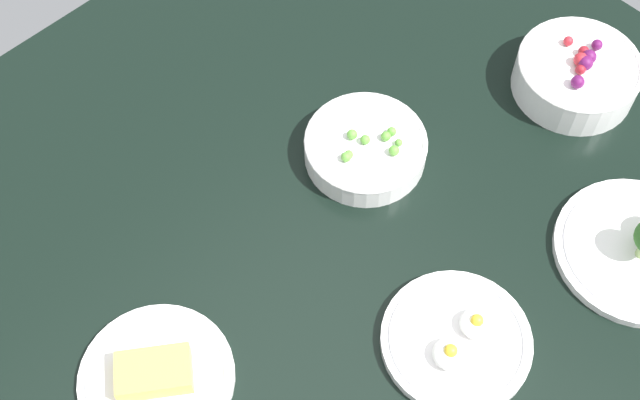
{
  "coord_description": "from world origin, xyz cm",
  "views": [
    {
      "loc": [
        41.38,
        42.31,
        103.33
      ],
      "look_at": [
        0.0,
        0.0,
        6.0
      ],
      "focal_mm": 47.71,
      "sensor_mm": 36.0,
      "label": 1
    }
  ],
  "objects_px": {
    "bowl_berries": "(577,74)",
    "plate_eggs": "(457,340)",
    "bowl_peas": "(365,148)",
    "plate_cheese": "(156,376)"
  },
  "relations": [
    {
      "from": "bowl_berries",
      "to": "plate_eggs",
      "type": "height_order",
      "value": "bowl_berries"
    },
    {
      "from": "bowl_peas",
      "to": "plate_eggs",
      "type": "relative_size",
      "value": 0.92
    },
    {
      "from": "plate_cheese",
      "to": "bowl_peas",
      "type": "distance_m",
      "value": 0.42
    },
    {
      "from": "bowl_peas",
      "to": "bowl_berries",
      "type": "height_order",
      "value": "bowl_berries"
    },
    {
      "from": "plate_cheese",
      "to": "bowl_peas",
      "type": "xyz_separation_m",
      "value": [
        -0.42,
        -0.05,
        0.01
      ]
    },
    {
      "from": "bowl_peas",
      "to": "plate_eggs",
      "type": "distance_m",
      "value": 0.3
    },
    {
      "from": "bowl_berries",
      "to": "plate_cheese",
      "type": "bearing_deg",
      "value": -6.1
    },
    {
      "from": "bowl_berries",
      "to": "plate_eggs",
      "type": "relative_size",
      "value": 0.96
    },
    {
      "from": "bowl_peas",
      "to": "bowl_berries",
      "type": "xyz_separation_m",
      "value": [
        -0.31,
        0.13,
        0.01
      ]
    },
    {
      "from": "plate_cheese",
      "to": "plate_eggs",
      "type": "xyz_separation_m",
      "value": [
        -0.29,
        0.22,
        0.0
      ]
    }
  ]
}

